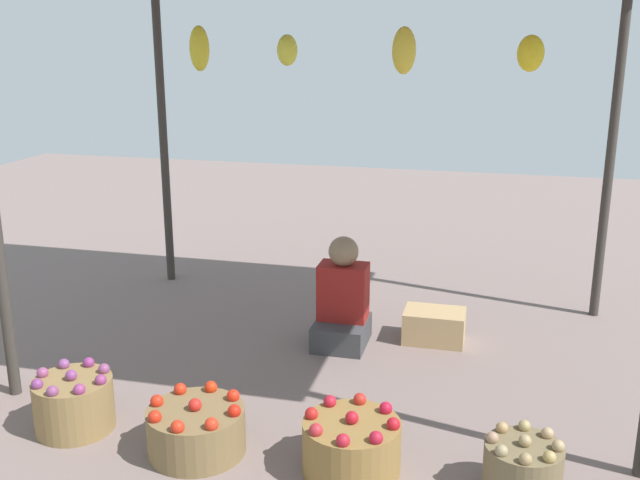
{
  "coord_description": "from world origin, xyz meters",
  "views": [
    {
      "loc": [
        1.02,
        -4.65,
        2.15
      ],
      "look_at": [
        0.0,
        -0.56,
        0.95
      ],
      "focal_mm": 41.51,
      "sensor_mm": 36.0,
      "label": 1
    }
  ],
  "objects_px": {
    "basket_potatoes": "(523,469)",
    "wooden_crate_near_vendor": "(434,326)",
    "basket_purple_onions": "(74,403)",
    "basket_red_apples": "(352,446)",
    "vendor_person": "(342,303)",
    "basket_red_tomatoes": "(196,429)"
  },
  "relations": [
    {
      "from": "basket_red_tomatoes",
      "to": "basket_potatoes",
      "type": "distance_m",
      "value": 1.66
    },
    {
      "from": "vendor_person",
      "to": "basket_red_apples",
      "type": "xyz_separation_m",
      "value": [
        0.38,
        -1.54,
        -0.16
      ]
    },
    {
      "from": "basket_red_apples",
      "to": "wooden_crate_near_vendor",
      "type": "xyz_separation_m",
      "value": [
        0.25,
        1.73,
        -0.03
      ]
    },
    {
      "from": "basket_red_tomatoes",
      "to": "wooden_crate_near_vendor",
      "type": "relative_size",
      "value": 1.21
    },
    {
      "from": "basket_purple_onions",
      "to": "wooden_crate_near_vendor",
      "type": "height_order",
      "value": "basket_purple_onions"
    },
    {
      "from": "basket_potatoes",
      "to": "wooden_crate_near_vendor",
      "type": "bearing_deg",
      "value": 108.57
    },
    {
      "from": "vendor_person",
      "to": "basket_purple_onions",
      "type": "distance_m",
      "value": 1.93
    },
    {
      "from": "vendor_person",
      "to": "basket_red_apples",
      "type": "height_order",
      "value": "vendor_person"
    },
    {
      "from": "vendor_person",
      "to": "wooden_crate_near_vendor",
      "type": "bearing_deg",
      "value": 16.74
    },
    {
      "from": "basket_red_apples",
      "to": "wooden_crate_near_vendor",
      "type": "relative_size",
      "value": 1.16
    },
    {
      "from": "basket_purple_onions",
      "to": "vendor_person",
      "type": "bearing_deg",
      "value": 51.49
    },
    {
      "from": "vendor_person",
      "to": "basket_purple_onions",
      "type": "xyz_separation_m",
      "value": [
        -1.2,
        -1.51,
        -0.14
      ]
    },
    {
      "from": "basket_red_tomatoes",
      "to": "wooden_crate_near_vendor",
      "type": "xyz_separation_m",
      "value": [
        1.07,
        1.75,
        -0.01
      ]
    },
    {
      "from": "vendor_person",
      "to": "basket_purple_onions",
      "type": "height_order",
      "value": "vendor_person"
    },
    {
      "from": "basket_red_apples",
      "to": "vendor_person",
      "type": "bearing_deg",
      "value": 104.0
    },
    {
      "from": "basket_red_tomatoes",
      "to": "vendor_person",
      "type": "bearing_deg",
      "value": 74.15
    },
    {
      "from": "basket_potatoes",
      "to": "wooden_crate_near_vendor",
      "type": "relative_size",
      "value": 0.87
    },
    {
      "from": "basket_purple_onions",
      "to": "basket_potatoes",
      "type": "relative_size",
      "value": 1.17
    },
    {
      "from": "basket_potatoes",
      "to": "basket_red_tomatoes",
      "type": "bearing_deg",
      "value": -179.56
    },
    {
      "from": "basket_red_apples",
      "to": "wooden_crate_near_vendor",
      "type": "distance_m",
      "value": 1.75
    },
    {
      "from": "basket_red_tomatoes",
      "to": "basket_purple_onions",
      "type": "bearing_deg",
      "value": 175.6
    },
    {
      "from": "basket_red_tomatoes",
      "to": "wooden_crate_near_vendor",
      "type": "bearing_deg",
      "value": 58.5
    }
  ]
}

